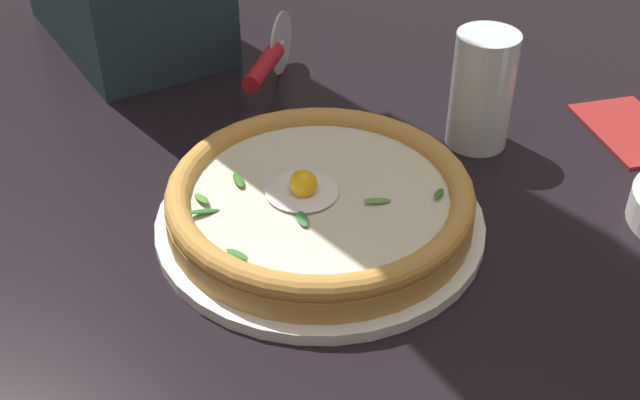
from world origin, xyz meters
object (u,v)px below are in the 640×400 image
pizza_cutter (269,59)px  drinking_glass (481,98)px  pizza (320,199)px  folded_napkin (632,129)px

pizza_cutter → drinking_glass: size_ratio=1.06×
pizza → pizza_cutter: (0.29, -0.02, 0.01)m
pizza → folded_napkin: (0.07, -0.40, -0.03)m
drinking_glass → folded_napkin: size_ratio=0.95×
pizza → folded_napkin: size_ratio=2.12×
drinking_glass → folded_napkin: 0.19m
pizza_cutter → drinking_glass: 0.27m
pizza_cutter → folded_napkin: size_ratio=1.01×
pizza → pizza_cutter: 0.29m
pizza_cutter → drinking_glass: (-0.19, -0.20, 0.02)m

